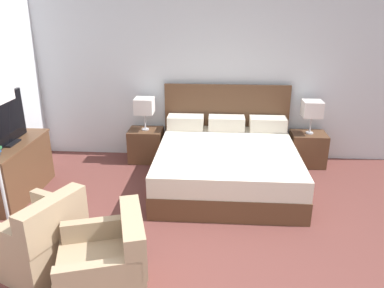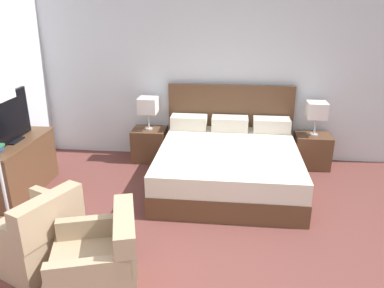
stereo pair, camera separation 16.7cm
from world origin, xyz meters
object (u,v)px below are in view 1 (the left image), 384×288
at_px(dresser, 14,169).
at_px(armchair_companion, 107,270).
at_px(armchair_by_window, 39,240).
at_px(table_lamp_left, 144,106).
at_px(nightstand_right, 308,149).
at_px(table_lamp_right, 312,109).
at_px(tv, 5,121).
at_px(bed, 227,162).
at_px(nightstand_left, 146,145).

height_order(dresser, armchair_companion, armchair_companion).
distance_m(dresser, armchair_by_window, 1.61).
bearing_deg(table_lamp_left, nightstand_right, -0.03).
bearing_deg(nightstand_right, armchair_companion, -127.35).
relative_size(nightstand_right, armchair_companion, 0.60).
xyz_separation_m(table_lamp_right, tv, (-3.89, -1.27, 0.13)).
relative_size(bed, nightstand_right, 3.88).
relative_size(nightstand_right, tv, 0.60).
bearing_deg(armchair_by_window, bed, 47.34).
bearing_deg(table_lamp_right, tv, -161.92).
relative_size(bed, armchair_companion, 2.31).
distance_m(table_lamp_right, dresser, 4.12).
bearing_deg(armchair_companion, armchair_by_window, 154.13).
height_order(nightstand_left, nightstand_right, same).
bearing_deg(table_lamp_right, armchair_companion, -127.33).
relative_size(bed, armchair_by_window, 2.18).
relative_size(table_lamp_left, table_lamp_right, 1.00).
bearing_deg(table_lamp_right, bed, -150.53).
height_order(nightstand_right, table_lamp_left, table_lamp_left).
height_order(nightstand_left, tv, tv).
xyz_separation_m(nightstand_right, table_lamp_left, (-2.46, 0.00, 0.62)).
bearing_deg(armchair_by_window, armchair_companion, -25.87).
xyz_separation_m(nightstand_right, dresser, (-3.89, -1.26, 0.12)).
relative_size(nightstand_left, table_lamp_right, 1.03).
bearing_deg(dresser, tv, -73.18).
height_order(tv, armchair_companion, tv).
relative_size(dresser, armchair_by_window, 1.33).
height_order(bed, tv, tv).
relative_size(table_lamp_right, tv, 0.58).
distance_m(bed, armchair_by_window, 2.56).
relative_size(nightstand_left, dresser, 0.42).
distance_m(nightstand_left, armchair_by_window, 2.63).
height_order(table_lamp_left, armchair_companion, table_lamp_left).
height_order(armchair_by_window, armchair_companion, same).
height_order(bed, table_lamp_right, bed).
bearing_deg(nightstand_left, nightstand_right, 0.00).
height_order(nightstand_left, armchair_companion, armchair_companion).
height_order(table_lamp_left, tv, tv).
bearing_deg(nightstand_left, dresser, -138.61).
distance_m(nightstand_left, table_lamp_right, 2.54).
distance_m(table_lamp_left, table_lamp_right, 2.46).
xyz_separation_m(dresser, tv, (0.00, -0.01, 0.64)).
bearing_deg(dresser, bed, 11.99).
bearing_deg(nightstand_right, table_lamp_left, 179.97).
bearing_deg(armchair_companion, nightstand_right, 52.65).
bearing_deg(table_lamp_left, table_lamp_right, 0.00).
relative_size(table_lamp_left, armchair_by_window, 0.54).
bearing_deg(bed, armchair_companion, -114.23).
xyz_separation_m(table_lamp_left, armchair_companion, (0.22, -2.94, -0.58)).
bearing_deg(table_lamp_left, armchair_companion, -85.65).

